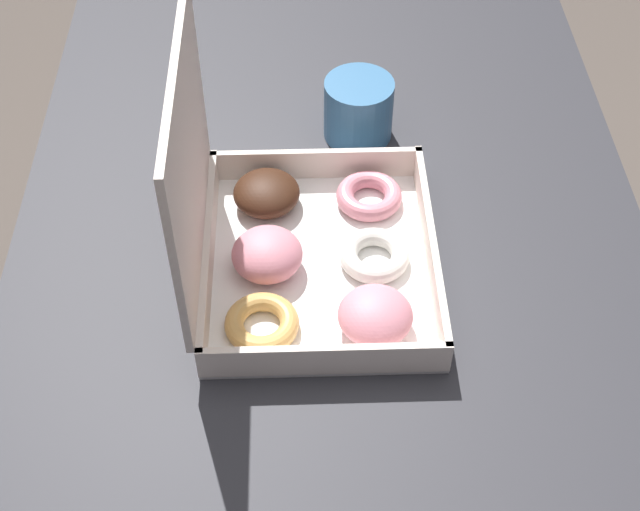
# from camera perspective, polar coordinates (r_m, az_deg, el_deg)

# --- Properties ---
(dining_table) EXTENTS (1.20, 0.76, 0.74)m
(dining_table) POSITION_cam_1_polar(r_m,az_deg,el_deg) (1.11, 0.76, -4.32)
(dining_table) COLOR #2D2D33
(dining_table) RESTS_ON ground_plane
(donut_box) EXTENTS (0.30, 0.27, 0.28)m
(donut_box) POSITION_cam_1_polar(r_m,az_deg,el_deg) (0.99, -1.87, 1.11)
(donut_box) COLOR white
(donut_box) RESTS_ON dining_table
(coffee_mug) EXTENTS (0.09, 0.09, 0.08)m
(coffee_mug) POSITION_cam_1_polar(r_m,az_deg,el_deg) (1.17, 2.48, 9.40)
(coffee_mug) COLOR teal
(coffee_mug) RESTS_ON dining_table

